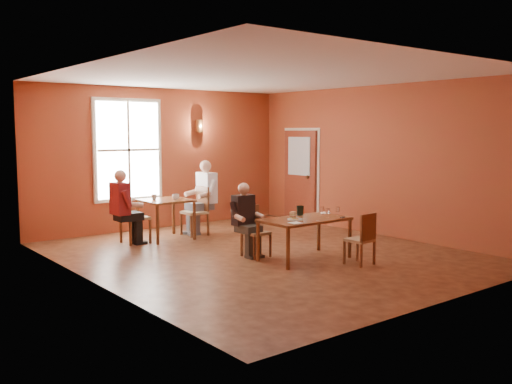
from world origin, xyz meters
TOP-DOWN VIEW (x-y plane):
  - ground at (0.00, 0.00)m, footprint 6.00×7.00m
  - wall_back at (0.00, 3.50)m, footprint 6.00×0.04m
  - wall_front at (0.00, -3.50)m, footprint 6.00×0.04m
  - wall_left at (-3.00, 0.00)m, footprint 0.04×7.00m
  - wall_right at (3.00, 0.00)m, footprint 0.04×7.00m
  - ceiling at (0.00, 0.00)m, footprint 6.00×7.00m
  - window at (-0.80, 3.45)m, footprint 1.36×0.10m
  - door at (2.94, 2.30)m, footprint 0.12×1.04m
  - wall_sconce at (0.90, 3.40)m, footprint 0.16×0.16m
  - main_table at (0.29, -0.72)m, footprint 1.44×0.81m
  - chair_diner_main at (-0.21, -0.07)m, footprint 0.38×0.38m
  - diner_main at (-0.21, -0.10)m, footprint 0.48×0.48m
  - chair_empty at (0.72, -1.51)m, footprint 0.39×0.39m
  - plate_food at (0.05, -0.75)m, footprint 0.33×0.33m
  - sandwich at (0.10, -0.64)m, footprint 0.10×0.10m
  - goblet_a at (0.75, -0.65)m, footprint 0.08×0.08m
  - goblet_b at (0.91, -0.86)m, footprint 0.07×0.07m
  - goblet_c at (0.64, -0.89)m, footprint 0.09×0.09m
  - menu_stand at (0.45, -0.43)m, footprint 0.11×0.09m
  - knife at (0.24, -1.00)m, footprint 0.18×0.05m
  - napkin at (-0.14, -0.97)m, footprint 0.19×0.19m
  - side_plate at (0.99, -0.50)m, footprint 0.19×0.19m
  - sunglasses at (0.82, -1.05)m, footprint 0.13×0.07m
  - second_table at (-0.62, 2.24)m, footprint 0.88×0.88m
  - chair_diner_white at (0.03, 2.24)m, footprint 0.43×0.43m
  - diner_white at (0.06, 2.24)m, footprint 0.58×0.58m
  - chair_diner_maroon at (-1.27, 2.24)m, footprint 0.44×0.44m
  - diner_maroon at (-1.30, 2.24)m, footprint 0.54×0.54m
  - cup_a at (-0.46, 2.12)m, footprint 0.17×0.17m
  - cup_b at (-0.81, 2.35)m, footprint 0.14×0.14m

SIDE VIEW (x-z plane):
  - ground at x=0.00m, z-range -0.01..0.01m
  - main_table at x=0.29m, z-range 0.00..0.68m
  - second_table at x=-0.62m, z-range 0.00..0.77m
  - chair_empty at x=0.72m, z-range 0.00..0.82m
  - chair_diner_main at x=-0.21m, z-range 0.00..0.85m
  - chair_diner_white at x=0.03m, z-range 0.00..0.97m
  - chair_diner_maroon at x=-1.27m, z-range 0.00..1.00m
  - diner_main at x=-0.21m, z-range 0.00..1.19m
  - diner_maroon at x=-1.30m, z-range 0.00..1.35m
  - knife at x=0.24m, z-range 0.68..0.68m
  - napkin at x=-0.14m, z-range 0.68..0.68m
  - side_plate at x=0.99m, z-range 0.68..0.69m
  - sunglasses at x=0.82m, z-range 0.68..0.69m
  - plate_food at x=0.05m, z-range 0.68..0.71m
  - diner_white at x=0.06m, z-range 0.00..1.44m
  - sandwich at x=0.10m, z-range 0.68..0.78m
  - goblet_a at x=0.75m, z-range 0.68..0.83m
  - goblet_b at x=0.91m, z-range 0.68..0.84m
  - goblet_c at x=0.64m, z-range 0.68..0.84m
  - menu_stand at x=0.45m, z-range 0.68..0.84m
  - cup_b at x=-0.81m, z-range 0.77..0.87m
  - cup_a at x=-0.46m, z-range 0.77..0.88m
  - door at x=2.94m, z-range 0.00..2.10m
  - wall_back at x=0.00m, z-range 0.00..3.00m
  - wall_front at x=0.00m, z-range 0.00..3.00m
  - wall_left at x=-3.00m, z-range 0.00..3.00m
  - wall_right at x=3.00m, z-range 0.00..3.00m
  - window at x=-0.80m, z-range 0.72..2.68m
  - wall_sconce at x=0.90m, z-range 2.06..2.34m
  - ceiling at x=0.00m, z-range 2.98..3.02m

